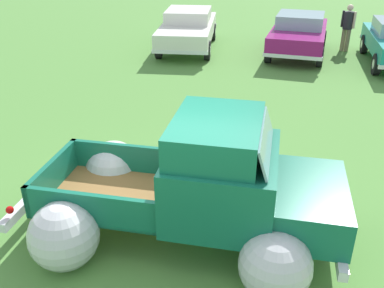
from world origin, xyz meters
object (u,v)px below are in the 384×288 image
object	(u,v)px
spectator_0	(348,25)
show_car_0	(188,27)
vintage_pickup_truck	(204,193)
show_car_1	(299,33)

from	to	relation	value
spectator_0	show_car_0	bearing A→B (deg)	127.61
vintage_pickup_truck	show_car_1	distance (m)	10.97
show_car_0	spectator_0	xyz separation A→B (m)	(5.81, 0.81, 0.18)
show_car_0	vintage_pickup_truck	bearing A→B (deg)	7.87
vintage_pickup_truck	spectator_0	xyz separation A→B (m)	(3.13, 11.75, 0.21)
vintage_pickup_truck	show_car_1	xyz separation A→B (m)	(1.39, 10.88, 0.02)
show_car_1	spectator_0	xyz separation A→B (m)	(1.73, 0.87, 0.18)
show_car_0	show_car_1	size ratio (longest dim) A/B	1.13
show_car_1	spectator_0	world-z (taller)	spectator_0
vintage_pickup_truck	spectator_0	distance (m)	12.16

